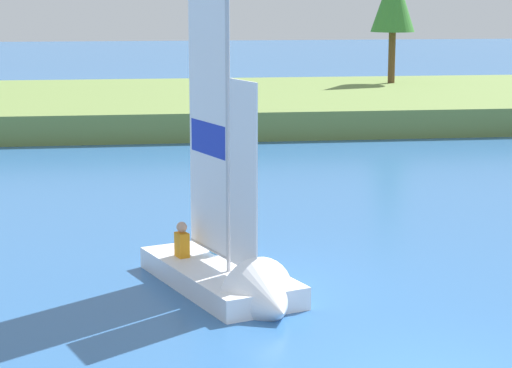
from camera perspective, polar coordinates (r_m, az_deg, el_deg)
shore_bank at (r=42.18m, az=-2.26°, el=4.67°), size 80.00×14.75×1.06m
sailboat at (r=17.03m, az=-1.05°, el=-5.36°), size 2.90×4.55×6.44m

